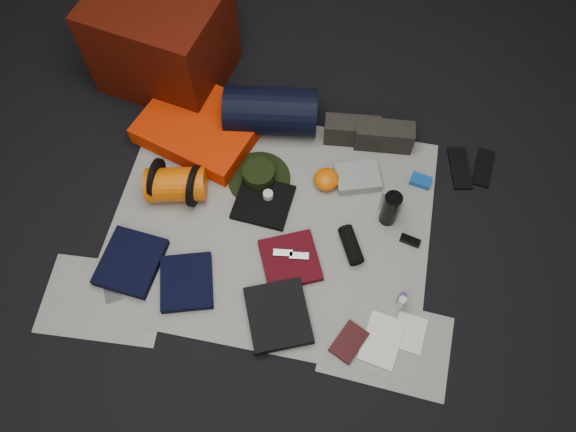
% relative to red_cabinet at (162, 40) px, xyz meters
% --- Properties ---
extents(floor, '(4.50, 4.50, 0.02)m').
position_rel_red_cabinet_xyz_m(floor, '(0.79, -0.86, -0.29)').
color(floor, black).
rests_on(floor, ground).
extents(newspaper_mat, '(1.60, 1.30, 0.01)m').
position_rel_red_cabinet_xyz_m(newspaper_mat, '(0.79, -0.86, -0.27)').
color(newspaper_mat, '#B0AFA2').
rests_on(newspaper_mat, floor).
extents(newspaper_sheet_front_left, '(0.61, 0.44, 0.00)m').
position_rel_red_cabinet_xyz_m(newspaper_sheet_front_left, '(0.09, -1.41, -0.27)').
color(newspaper_sheet_front_left, '#B0AFA2').
rests_on(newspaper_sheet_front_left, floor).
extents(newspaper_sheet_front_right, '(0.60, 0.43, 0.00)m').
position_rel_red_cabinet_xyz_m(newspaper_sheet_front_right, '(1.44, -1.36, -0.27)').
color(newspaper_sheet_front_right, '#B0AFA2').
rests_on(newspaper_sheet_front_right, floor).
extents(red_cabinet, '(0.75, 0.66, 0.55)m').
position_rel_red_cabinet_xyz_m(red_cabinet, '(0.00, 0.00, 0.00)').
color(red_cabinet, '#480E05').
rests_on(red_cabinet, floor).
extents(sleeping_pad, '(0.73, 0.65, 0.11)m').
position_rel_red_cabinet_xyz_m(sleeping_pad, '(0.29, -0.37, -0.22)').
color(sleeping_pad, '#EB2C02').
rests_on(sleeping_pad, newspaper_mat).
extents(stuff_sack, '(0.33, 0.24, 0.18)m').
position_rel_red_cabinet_xyz_m(stuff_sack, '(0.28, -0.78, -0.18)').
color(stuff_sack, '#EA5B03').
rests_on(stuff_sack, newspaper_mat).
extents(sack_strap_left, '(0.02, 0.22, 0.22)m').
position_rel_red_cabinet_xyz_m(sack_strap_left, '(0.18, -0.78, -0.16)').
color(sack_strap_left, black).
rests_on(sack_strap_left, newspaper_mat).
extents(sack_strap_right, '(0.03, 0.22, 0.22)m').
position_rel_red_cabinet_xyz_m(sack_strap_right, '(0.38, -0.78, -0.16)').
color(sack_strap_right, black).
rests_on(sack_strap_right, newspaper_mat).
extents(navy_duffel, '(0.53, 0.33, 0.26)m').
position_rel_red_cabinet_xyz_m(navy_duffel, '(0.66, -0.26, -0.14)').
color(navy_duffel, black).
rests_on(navy_duffel, newspaper_mat).
extents(boonie_brim, '(0.34, 0.34, 0.01)m').
position_rel_red_cabinet_xyz_m(boonie_brim, '(0.67, -0.61, -0.27)').
color(boonie_brim, black).
rests_on(boonie_brim, newspaper_mat).
extents(boonie_crown, '(0.17, 0.17, 0.07)m').
position_rel_red_cabinet_xyz_m(boonie_crown, '(0.67, -0.61, -0.22)').
color(boonie_crown, black).
rests_on(boonie_crown, boonie_brim).
extents(hiking_boot_left, '(0.31, 0.14, 0.15)m').
position_rel_red_cabinet_xyz_m(hiking_boot_left, '(1.11, -0.26, -0.20)').
color(hiking_boot_left, '#28231F').
rests_on(hiking_boot_left, newspaper_mat).
extents(hiking_boot_right, '(0.32, 0.14, 0.15)m').
position_rel_red_cabinet_xyz_m(hiking_boot_right, '(1.28, -0.26, -0.19)').
color(hiking_boot_right, '#28231F').
rests_on(hiking_boot_right, newspaper_mat).
extents(flip_flop_left, '(0.15, 0.28, 0.01)m').
position_rel_red_cabinet_xyz_m(flip_flop_left, '(1.71, -0.33, -0.27)').
color(flip_flop_left, black).
rests_on(flip_flop_left, floor).
extents(flip_flop_right, '(0.12, 0.24, 0.01)m').
position_rel_red_cabinet_xyz_m(flip_flop_right, '(1.84, -0.30, -0.27)').
color(flip_flop_right, black).
rests_on(flip_flop_right, floor).
extents(trousers_navy_a, '(0.30, 0.34, 0.05)m').
position_rel_red_cabinet_xyz_m(trousers_navy_a, '(0.16, -1.21, -0.25)').
color(trousers_navy_a, black).
rests_on(trousers_navy_a, newspaper_mat).
extents(trousers_navy_b, '(0.32, 0.34, 0.04)m').
position_rel_red_cabinet_xyz_m(trousers_navy_b, '(0.46, -1.25, -0.25)').
color(trousers_navy_b, black).
rests_on(trousers_navy_b, newspaper_mat).
extents(trousers_charcoal, '(0.38, 0.40, 0.05)m').
position_rel_red_cabinet_xyz_m(trousers_charcoal, '(0.92, -1.33, -0.25)').
color(trousers_charcoal, black).
rests_on(trousers_charcoal, newspaper_mat).
extents(black_tshirt, '(0.30, 0.28, 0.03)m').
position_rel_red_cabinet_xyz_m(black_tshirt, '(0.72, -0.75, -0.26)').
color(black_tshirt, black).
rests_on(black_tshirt, newspaper_mat).
extents(red_shirt, '(0.36, 0.36, 0.04)m').
position_rel_red_cabinet_xyz_m(red_shirt, '(0.92, -1.04, -0.25)').
color(red_shirt, '#4B080F').
rests_on(red_shirt, newspaper_mat).
extents(orange_stuff_sack, '(0.18, 0.18, 0.09)m').
position_rel_red_cabinet_xyz_m(orange_stuff_sack, '(1.02, -0.57, -0.23)').
color(orange_stuff_sack, '#EA5B03').
rests_on(orange_stuff_sack, newspaper_mat).
extents(first_aid_pouch, '(0.27, 0.23, 0.06)m').
position_rel_red_cabinet_xyz_m(first_aid_pouch, '(1.18, -0.51, -0.24)').
color(first_aid_pouch, gray).
rests_on(first_aid_pouch, newspaper_mat).
extents(water_bottle, '(0.11, 0.11, 0.22)m').
position_rel_red_cabinet_xyz_m(water_bottle, '(1.36, -0.71, -0.16)').
color(water_bottle, black).
rests_on(water_bottle, newspaper_mat).
extents(speaker, '(0.15, 0.21, 0.08)m').
position_rel_red_cabinet_xyz_m(speaker, '(1.20, -0.91, -0.23)').
color(speaker, black).
rests_on(speaker, newspaper_mat).
extents(compact_camera, '(0.12, 0.08, 0.04)m').
position_rel_red_cabinet_xyz_m(compact_camera, '(1.37, -0.63, -0.25)').
color(compact_camera, '#A5A5A9').
rests_on(compact_camera, newspaper_mat).
extents(cyan_case, '(0.12, 0.09, 0.03)m').
position_rel_red_cabinet_xyz_m(cyan_case, '(1.51, -0.46, -0.25)').
color(cyan_case, '#104CA3').
rests_on(cyan_case, newspaper_mat).
extents(toiletry_purple, '(0.04, 0.04, 0.10)m').
position_rel_red_cabinet_xyz_m(toiletry_purple, '(1.48, -1.14, -0.22)').
color(toiletry_purple, '#4C226E').
rests_on(toiletry_purple, newspaper_mat).
extents(toiletry_clear, '(0.05, 0.05, 0.11)m').
position_rel_red_cabinet_xyz_m(toiletry_clear, '(1.47, -1.17, -0.22)').
color(toiletry_clear, silver).
rests_on(toiletry_clear, newspaper_mat).
extents(paperback_book, '(0.18, 0.21, 0.02)m').
position_rel_red_cabinet_xyz_m(paperback_book, '(1.27, -1.38, -0.26)').
color(paperback_book, black).
rests_on(paperback_book, newspaper_mat).
extents(map_booklet, '(0.21, 0.27, 0.01)m').
position_rel_red_cabinet_xyz_m(map_booklet, '(1.42, -1.34, -0.26)').
color(map_booklet, white).
rests_on(map_booklet, newspaper_mat).
extents(map_printout, '(0.16, 0.19, 0.01)m').
position_rel_red_cabinet_xyz_m(map_printout, '(1.54, -1.28, -0.27)').
color(map_printout, white).
rests_on(map_printout, newspaper_mat).
extents(sunglasses, '(0.11, 0.06, 0.03)m').
position_rel_red_cabinet_xyz_m(sunglasses, '(1.49, -0.82, -0.26)').
color(sunglasses, black).
rests_on(sunglasses, newspaper_mat).
extents(key_cluster, '(0.10, 0.10, 0.01)m').
position_rel_red_cabinet_xyz_m(key_cluster, '(0.13, -1.38, -0.26)').
color(key_cluster, '#A5A5A9').
rests_on(key_cluster, newspaper_mat).
extents(tape_roll, '(0.05, 0.05, 0.04)m').
position_rel_red_cabinet_xyz_m(tape_roll, '(0.74, -0.72, -0.22)').
color(tape_roll, silver).
rests_on(tape_roll, black_tshirt).
extents(energy_bar_a, '(0.10, 0.05, 0.01)m').
position_rel_red_cabinet_xyz_m(energy_bar_a, '(0.88, -1.02, -0.23)').
color(energy_bar_a, '#A5A5A9').
rests_on(energy_bar_a, red_shirt).
extents(energy_bar_b, '(0.10, 0.05, 0.01)m').
position_rel_red_cabinet_xyz_m(energy_bar_b, '(0.96, -1.02, -0.23)').
color(energy_bar_b, '#A5A5A9').
rests_on(energy_bar_b, red_shirt).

